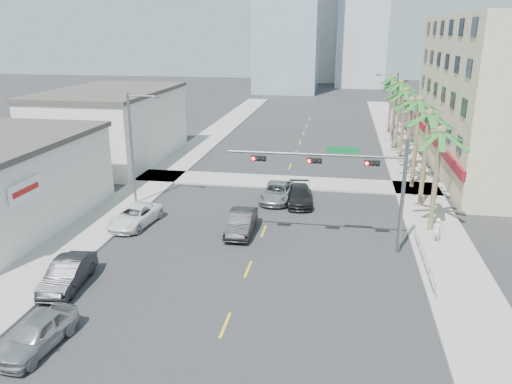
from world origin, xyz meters
TOP-DOWN VIEW (x-y plane):
  - ground at (0.00, 0.00)m, footprint 260.00×260.00m
  - sidewalk_right at (12.00, 20.00)m, footprint 4.00×120.00m
  - sidewalk_left at (-12.00, 20.00)m, footprint 4.00×120.00m
  - sidewalk_cross at (0.00, 22.00)m, footprint 80.00×4.00m
  - building_left_far at (-19.50, 28.00)m, footprint 11.00×18.00m
  - tower_far_center at (-3.00, 125.00)m, footprint 16.00×16.00m
  - traffic_signal_mast at (5.78, 7.95)m, footprint 11.12×0.54m
  - palm_tree_0 at (11.60, 12.00)m, footprint 4.80×4.80m
  - palm_tree_1 at (11.60, 17.20)m, footprint 4.80×4.80m
  - palm_tree_2 at (11.60, 22.40)m, footprint 4.80×4.80m
  - palm_tree_3 at (11.60, 27.60)m, footprint 4.80×4.80m
  - palm_tree_4 at (11.60, 32.80)m, footprint 4.80×4.80m
  - palm_tree_5 at (11.60, 38.00)m, footprint 4.80×4.80m
  - palm_tree_6 at (11.60, 43.20)m, footprint 4.80×4.80m
  - palm_tree_7 at (11.60, 48.40)m, footprint 4.80×4.80m
  - streetlight_left at (-11.00, 14.00)m, footprint 2.55×0.25m
  - streetlight_right at (11.00, 38.00)m, footprint 2.55×0.25m
  - guardrail at (10.30, 6.00)m, footprint 0.08×8.08m
  - car_parked_near at (-7.80, -5.19)m, footprint 2.21×4.55m
  - car_parked_mid at (-9.40, 0.29)m, footprint 2.13×4.85m
  - car_parked_far at (-9.40, 9.56)m, footprint 3.00×5.35m
  - car_lane_left at (-1.50, 9.48)m, footprint 1.76×4.82m
  - car_lane_center at (0.07, 16.89)m, footprint 2.71×5.37m
  - car_lane_right at (2.00, 16.34)m, footprint 2.53×5.10m
  - pedestrian at (11.62, 9.78)m, footprint 0.70×0.57m

SIDE VIEW (x-z plane):
  - ground at x=0.00m, z-range 0.00..0.00m
  - sidewalk_right at x=12.00m, z-range 0.00..0.15m
  - sidewalk_left at x=-12.00m, z-range 0.00..0.15m
  - sidewalk_cross at x=0.00m, z-range 0.00..0.15m
  - guardrail at x=10.30m, z-range 0.17..1.17m
  - car_parked_far at x=-9.40m, z-range 0.00..1.41m
  - car_lane_right at x=2.00m, z-range 0.00..1.42m
  - car_lane_center at x=0.07m, z-range 0.00..1.46m
  - car_parked_near at x=-7.80m, z-range 0.00..1.50m
  - car_parked_mid at x=-9.40m, z-range 0.00..1.55m
  - car_lane_left at x=-1.50m, z-range 0.00..1.58m
  - pedestrian at x=11.62m, z-range 0.15..1.83m
  - building_left_far at x=-19.50m, z-range 0.00..7.20m
  - streetlight_left at x=-11.00m, z-range 0.56..9.56m
  - streetlight_right at x=11.00m, z-range 0.56..9.56m
  - traffic_signal_mast at x=5.78m, z-range 1.46..8.66m
  - palm_tree_0 at x=11.60m, z-range 3.18..10.98m
  - palm_tree_3 at x=11.60m, z-range 3.18..10.98m
  - palm_tree_6 at x=11.60m, z-range 3.18..10.98m
  - palm_tree_1 at x=11.60m, z-range 3.35..11.51m
  - palm_tree_4 at x=11.60m, z-range 3.35..11.51m
  - palm_tree_7 at x=11.60m, z-range 3.35..11.51m
  - palm_tree_2 at x=11.60m, z-range 3.52..12.04m
  - palm_tree_5 at x=11.60m, z-range 3.52..12.04m
  - tower_far_center at x=-3.00m, z-range 0.00..42.00m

